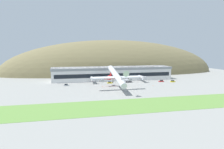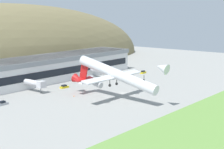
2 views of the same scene
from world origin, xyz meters
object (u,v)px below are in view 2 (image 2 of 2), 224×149
service_car_3 (3,103)px  traffic_cone_1 (138,82)px  jetway_1 (103,71)px  traffic_cone_0 (74,96)px  cargo_airplane (115,75)px  fuel_truck (86,80)px  service_car_2 (128,74)px  jetway_0 (35,83)px  service_car_1 (64,87)px  service_car_0 (143,72)px  terminal_building (46,67)px

service_car_3 → traffic_cone_1: size_ratio=7.18×
jetway_1 → traffic_cone_0: jetway_1 is taller
cargo_airplane → traffic_cone_1: cargo_airplane is taller
fuel_truck → traffic_cone_0: (-25.19, -16.24, -1.22)m
jetway_1 → traffic_cone_1: jetway_1 is taller
service_car_2 → service_car_3: 83.54m
jetway_0 → traffic_cone_1: 50.88m
cargo_airplane → traffic_cone_0: cargo_airplane is taller
service_car_2 → fuel_truck: size_ratio=0.52×
jetway_1 → service_car_2: 17.45m
service_car_1 → jetway_1: bearing=3.7°
service_car_0 → service_car_1: bearing=174.0°
service_car_3 → service_car_2: bearing=1.5°
service_car_1 → traffic_cone_1: service_car_1 is taller
service_car_2 → traffic_cone_1: bearing=-132.1°
jetway_1 → service_car_0: bearing=-16.7°
service_car_1 → fuel_truck: 15.86m
service_car_2 → cargo_airplane: bearing=-149.0°
jetway_1 → traffic_cone_1: 21.95m
service_car_1 → traffic_cone_0: service_car_1 is taller
jetway_0 → service_car_0: jetway_0 is taller
jetway_0 → service_car_2: jetway_0 is taller
terminal_building → cargo_airplane: cargo_airplane is taller
terminal_building → service_car_0: (49.07, -26.20, -6.33)m
cargo_airplane → service_car_3: 44.87m
service_car_1 → traffic_cone_0: size_ratio=7.58×
jetway_0 → service_car_1: 14.92m
fuel_truck → traffic_cone_1: size_ratio=14.59×
service_car_3 → jetway_1: bearing=5.3°
service_car_0 → service_car_2: size_ratio=1.01×
service_car_3 → traffic_cone_0: (27.23, -11.18, -0.37)m
jetway_0 → service_car_0: size_ratio=2.74×
cargo_airplane → service_car_3: bearing=140.9°
cargo_airplane → service_car_1: cargo_airplane is taller
service_car_0 → traffic_cone_1: (-25.21, -13.81, -0.41)m
jetway_0 → traffic_cone_1: (45.23, -23.01, -3.71)m
jetway_0 → service_car_2: bearing=-5.1°
service_car_2 → traffic_cone_1: size_ratio=7.61×
terminal_building → traffic_cone_0: (-16.57, -35.81, -6.74)m
service_car_0 → service_car_3: service_car_0 is taller
traffic_cone_0 → cargo_airplane: bearing=-67.5°
traffic_cone_0 → service_car_2: bearing=13.3°
cargo_airplane → traffic_cone_1: size_ratio=81.71×
jetway_0 → service_car_3: bearing=-161.2°
jetway_0 → cargo_airplane: bearing=-71.8°
terminal_building → service_car_0: terminal_building is taller
terminal_building → service_car_2: bearing=-29.5°
terminal_building → cargo_airplane: 53.26m
service_car_3 → service_car_1: bearing=6.7°
service_car_1 → service_car_3: 36.85m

